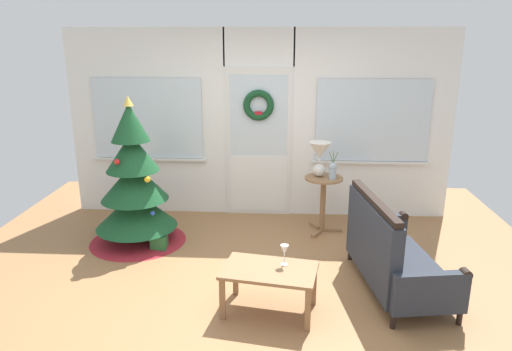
# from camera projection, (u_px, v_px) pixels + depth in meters

# --- Properties ---
(ground_plane) EXTENTS (6.76, 6.76, 0.00)m
(ground_plane) POSITION_uv_depth(u_px,v_px,m) (248.00, 284.00, 4.85)
(ground_plane) COLOR #996B42
(back_wall_with_door) EXTENTS (5.20, 0.19, 2.55)m
(back_wall_with_door) POSITION_uv_depth(u_px,v_px,m) (259.00, 124.00, 6.48)
(back_wall_with_door) COLOR white
(back_wall_with_door) RESTS_ON ground
(christmas_tree) EXTENTS (1.17, 1.17, 1.79)m
(christmas_tree) POSITION_uv_depth(u_px,v_px,m) (135.00, 190.00, 5.69)
(christmas_tree) COLOR #4C331E
(christmas_tree) RESTS_ON ground
(settee_sofa) EXTENTS (0.90, 1.53, 0.96)m
(settee_sofa) POSITION_uv_depth(u_px,v_px,m) (390.00, 254.00, 4.67)
(settee_sofa) COLOR black
(settee_sofa) RESTS_ON ground
(side_table) EXTENTS (0.50, 0.48, 0.73)m
(side_table) POSITION_uv_depth(u_px,v_px,m) (323.00, 193.00, 6.02)
(side_table) COLOR #8E6642
(side_table) RESTS_ON ground
(table_lamp) EXTENTS (0.28, 0.28, 0.44)m
(table_lamp) POSITION_uv_depth(u_px,v_px,m) (320.00, 154.00, 5.92)
(table_lamp) COLOR silver
(table_lamp) RESTS_ON side_table
(flower_vase) EXTENTS (0.11, 0.10, 0.35)m
(flower_vase) POSITION_uv_depth(u_px,v_px,m) (333.00, 170.00, 5.86)
(flower_vase) COLOR #99ADBC
(flower_vase) RESTS_ON side_table
(coffee_table) EXTENTS (0.92, 0.66, 0.43)m
(coffee_table) POSITION_uv_depth(u_px,v_px,m) (269.00, 275.00, 4.28)
(coffee_table) COLOR #8E6642
(coffee_table) RESTS_ON ground
(wine_glass) EXTENTS (0.08, 0.08, 0.20)m
(wine_glass) POSITION_uv_depth(u_px,v_px,m) (284.00, 251.00, 4.30)
(wine_glass) COLOR silver
(wine_glass) RESTS_ON coffee_table
(gift_box) EXTENTS (0.18, 0.16, 0.18)m
(gift_box) POSITION_uv_depth(u_px,v_px,m) (159.00, 242.00, 5.62)
(gift_box) COLOR #266633
(gift_box) RESTS_ON ground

